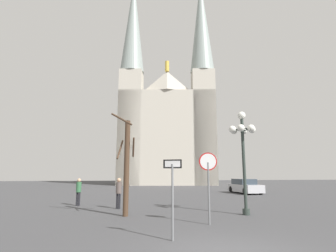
% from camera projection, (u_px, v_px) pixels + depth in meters
% --- Properties ---
extents(cathedral, '(17.58, 14.72, 38.15)m').
position_uv_depth(cathedral, '(167.00, 122.00, 47.58)').
color(cathedral, '#BCB5A5').
rests_on(cathedral, ground).
extents(stop_sign, '(0.75, 0.19, 2.93)m').
position_uv_depth(stop_sign, '(208.00, 174.00, 11.11)').
color(stop_sign, slate).
rests_on(stop_sign, ground).
extents(one_way_arrow_sign, '(0.57, 0.30, 2.52)m').
position_uv_depth(one_way_arrow_sign, '(173.00, 188.00, 8.49)').
color(one_way_arrow_sign, slate).
rests_on(one_way_arrow_sign, ground).
extents(street_lamp, '(1.46, 1.31, 5.28)m').
position_uv_depth(street_lamp, '(243.00, 141.00, 13.80)').
color(street_lamp, '#2D3833').
rests_on(street_lamp, ground).
extents(bare_tree, '(1.22, 1.36, 5.05)m').
position_uv_depth(bare_tree, '(126.00, 165.00, 13.18)').
color(bare_tree, '#473323').
rests_on(bare_tree, ground).
extents(parked_car_near_silver, '(2.22, 4.32, 1.42)m').
position_uv_depth(parked_car_near_silver, '(245.00, 186.00, 26.49)').
color(parked_car_near_silver, '#B7B7BC').
rests_on(parked_car_near_silver, ground).
extents(pedestrian_walking, '(0.32, 0.32, 1.76)m').
position_uv_depth(pedestrian_walking, '(119.00, 190.00, 15.54)').
color(pedestrian_walking, black).
rests_on(pedestrian_walking, ground).
extents(pedestrian_standing, '(0.32, 0.32, 1.70)m').
position_uv_depth(pedestrian_standing, '(79.00, 189.00, 16.87)').
color(pedestrian_standing, black).
rests_on(pedestrian_standing, ground).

